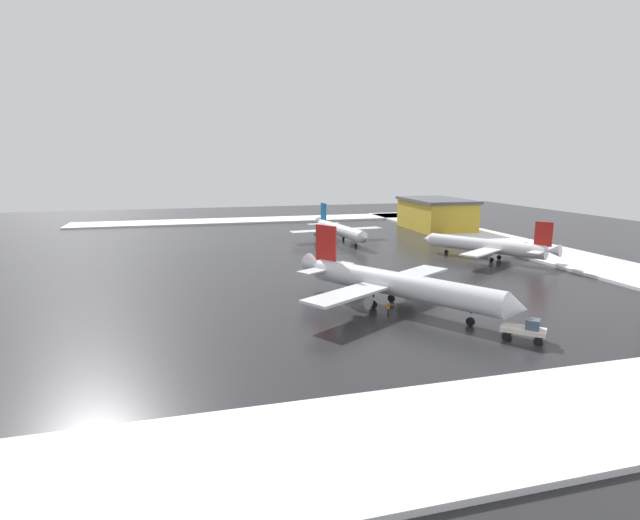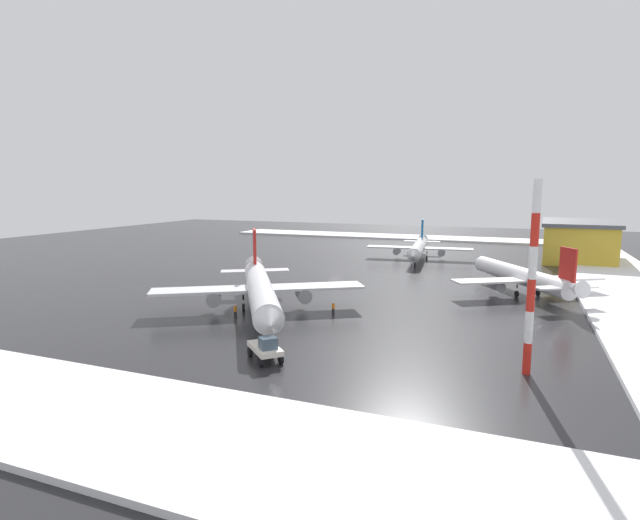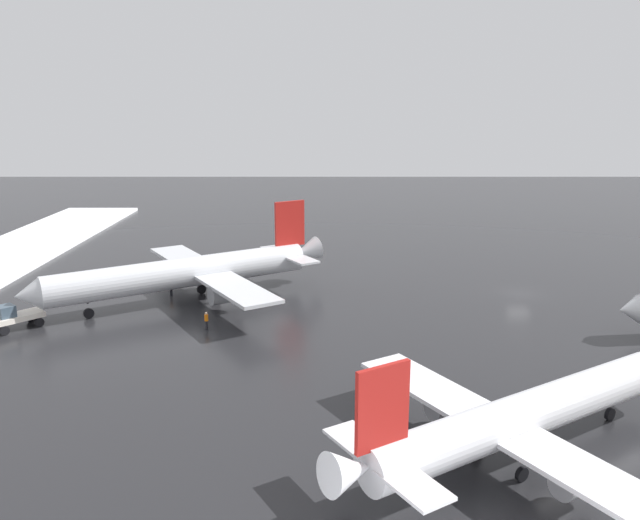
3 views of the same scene
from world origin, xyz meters
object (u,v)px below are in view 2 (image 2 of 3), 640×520
(antenna_mast, at_px, (532,279))
(airplane_foreground_jet, at_px, (260,289))
(pushback_tug, at_px, (266,348))
(airplane_far_rear, at_px, (419,248))
(ground_crew_beside_wing, at_px, (333,308))
(airplane_parked_starboard, at_px, (522,276))
(ground_crew_mid_apron, at_px, (235,310))
(cargo_hangar, at_px, (578,240))

(antenna_mast, bearing_deg, airplane_foreground_jet, 73.29)
(pushback_tug, bearing_deg, airplane_far_rear, 132.68)
(airplane_foreground_jet, distance_m, antenna_mast, 33.48)
(airplane_far_rear, xyz_separation_m, ground_crew_beside_wing, (-52.53, 1.03, -1.85))
(airplane_parked_starboard, height_order, pushback_tug, airplane_parked_starboard)
(airplane_parked_starboard, distance_m, airplane_far_rear, 36.61)
(airplane_parked_starboard, height_order, airplane_far_rear, airplane_far_rear)
(airplane_foreground_jet, xyz_separation_m, antenna_mast, (-9.51, -31.68, 5.18))
(pushback_tug, xyz_separation_m, ground_crew_mid_apron, (12.38, 10.86, -0.31))
(ground_crew_mid_apron, bearing_deg, pushback_tug, -9.89)
(pushback_tug, bearing_deg, antenna_mast, 57.15)
(airplane_foreground_jet, xyz_separation_m, ground_crew_beside_wing, (3.26, -8.83, -2.34))
(airplane_foreground_jet, height_order, cargo_hangar, airplane_foreground_jet)
(ground_crew_beside_wing, bearing_deg, airplane_foreground_jet, 121.68)
(airplane_far_rear, relative_size, cargo_hangar, 1.12)
(pushback_tug, distance_m, ground_crew_mid_apron, 16.48)
(airplane_far_rear, distance_m, antenna_mast, 69.08)
(cargo_hangar, bearing_deg, ground_crew_mid_apron, 150.77)
(airplane_parked_starboard, xyz_separation_m, pushback_tug, (-41.13, 22.49, -1.50))
(pushback_tug, height_order, antenna_mast, antenna_mast)
(airplane_foreground_jet, distance_m, ground_crew_beside_wing, 9.70)
(antenna_mast, bearing_deg, airplane_parked_starboard, 0.66)
(ground_crew_mid_apron, xyz_separation_m, antenna_mast, (-6.85, -33.76, 7.53))
(airplane_parked_starboard, bearing_deg, ground_crew_beside_wing, 103.95)
(antenna_mast, bearing_deg, airplane_far_rear, 18.47)
(airplane_foreground_jet, xyz_separation_m, ground_crew_mid_apron, (-2.66, 2.08, -2.34))
(pushback_tug, distance_m, cargo_hangar, 91.23)
(ground_crew_mid_apron, distance_m, antenna_mast, 35.26)
(airplane_foreground_jet, relative_size, cargo_hangar, 1.17)
(airplane_parked_starboard, bearing_deg, antenna_mast, 149.11)
(airplane_foreground_jet, bearing_deg, airplane_parked_starboard, 97.94)
(ground_crew_beside_wing, xyz_separation_m, antenna_mast, (-12.77, -22.84, 7.53))
(pushback_tug, xyz_separation_m, ground_crew_beside_wing, (18.31, -0.05, -0.31))
(airplane_parked_starboard, xyz_separation_m, cargo_hangar, (43.39, -11.69, 1.66))
(ground_crew_beside_wing, relative_size, antenna_mast, 0.10)
(ground_crew_beside_wing, xyz_separation_m, ground_crew_mid_apron, (-5.92, 10.92, 0.00))
(airplane_parked_starboard, bearing_deg, airplane_foreground_jet, 98.29)
(pushback_tug, bearing_deg, ground_crew_mid_apron, 174.81)
(ground_crew_mid_apron, bearing_deg, airplane_parked_starboard, 79.62)
(airplane_far_rear, relative_size, ground_crew_beside_wing, 16.79)
(airplane_far_rear, distance_m, pushback_tug, 70.86)
(airplane_parked_starboard, xyz_separation_m, antenna_mast, (-35.60, -0.41, 5.72))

